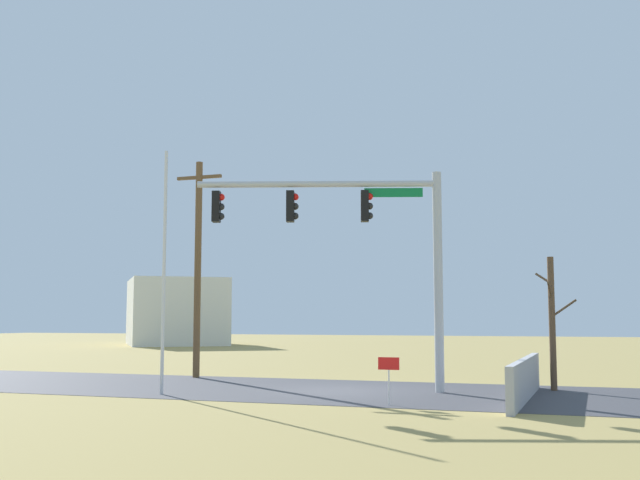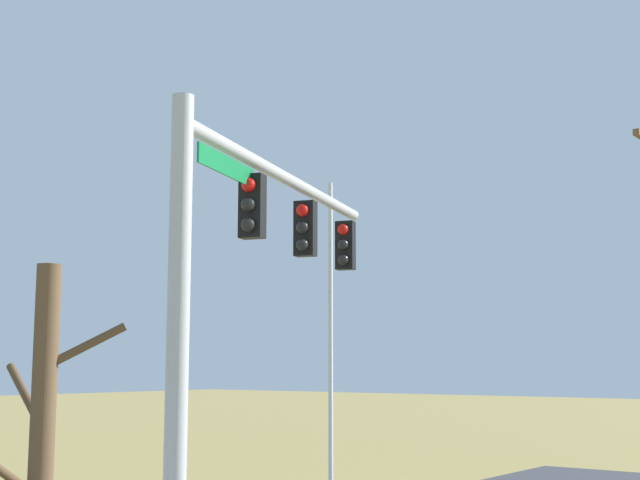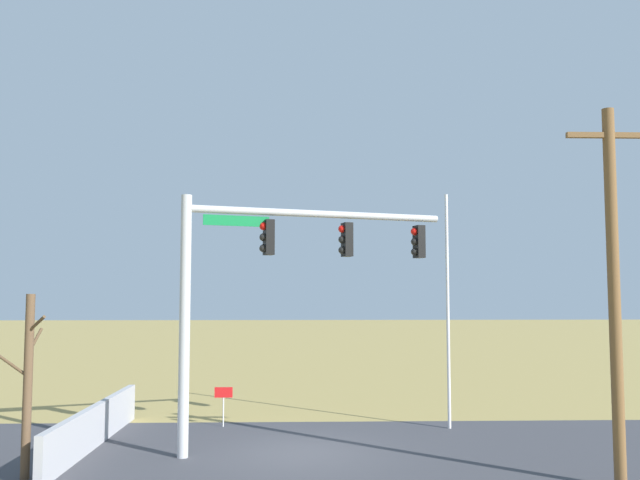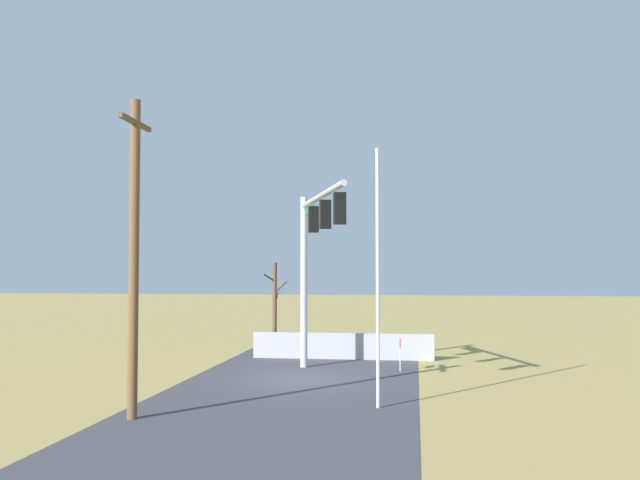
% 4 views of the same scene
% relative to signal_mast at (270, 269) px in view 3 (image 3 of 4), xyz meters
% --- Properties ---
extents(ground_plane, '(160.00, 160.00, 0.00)m').
position_rel_signal_mast_xyz_m(ground_plane, '(-0.88, 0.25, -4.82)').
color(ground_plane, '#9E894C').
extents(road_surface, '(28.00, 8.00, 0.01)m').
position_rel_signal_mast_xyz_m(road_surface, '(-4.88, 0.25, -4.82)').
color(road_surface, '#3D3D42').
rests_on(road_surface, ground_plane).
extents(sidewalk_corner, '(6.00, 6.00, 0.01)m').
position_rel_signal_mast_xyz_m(sidewalk_corner, '(3.14, 0.71, -4.82)').
color(sidewalk_corner, '#B7B5AD').
rests_on(sidewalk_corner, ground_plane).
extents(retaining_fence, '(0.20, 7.77, 1.12)m').
position_rel_signal_mast_xyz_m(retaining_fence, '(4.74, -0.55, -4.26)').
color(retaining_fence, '#A8A8AD').
rests_on(retaining_fence, ground_plane).
extents(signal_mast, '(7.21, 2.56, 6.72)m').
position_rel_signal_mast_xyz_m(signal_mast, '(0.00, 0.00, 0.00)').
color(signal_mast, '#B2B5BA').
rests_on(signal_mast, ground_plane).
extents(flagpole, '(0.10, 0.10, 7.26)m').
position_rel_signal_mast_xyz_m(flagpole, '(-5.43, -2.62, -1.19)').
color(flagpole, silver).
rests_on(flagpole, ground_plane).
extents(utility_pole, '(1.90, 0.26, 8.28)m').
position_rel_signal_mast_xyz_m(utility_pole, '(-7.71, 3.57, -0.52)').
color(utility_pole, brown).
rests_on(utility_pole, ground_plane).
extents(bare_tree, '(1.27, 1.02, 4.15)m').
position_rel_signal_mast_xyz_m(bare_tree, '(5.33, 2.54, -2.69)').
color(bare_tree, brown).
rests_on(bare_tree, ground_plane).
extents(open_sign, '(0.56, 0.04, 1.22)m').
position_rel_signal_mast_xyz_m(open_sign, '(1.56, -3.07, -3.91)').
color(open_sign, silver).
rests_on(open_sign, ground_plane).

